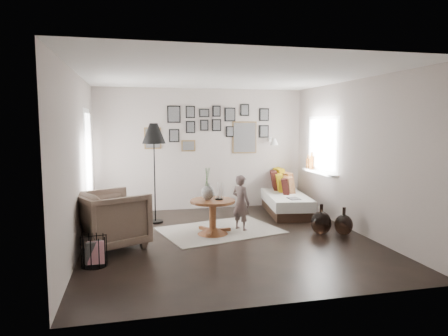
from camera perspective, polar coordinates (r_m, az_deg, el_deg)
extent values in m
plane|color=black|center=(6.56, 0.57, -10.09)|extent=(4.80, 4.80, 0.00)
plane|color=#A49890|center=(8.66, -3.16, 2.69)|extent=(4.50, 0.00, 4.50)
plane|color=#A49890|center=(4.04, 8.62, -1.72)|extent=(4.50, 0.00, 4.50)
plane|color=#A49890|center=(6.19, -20.12, 0.79)|extent=(0.00, 4.80, 4.80)
plane|color=#A49890|center=(7.18, 18.31, 1.59)|extent=(0.00, 4.80, 4.80)
plane|color=white|center=(6.33, 0.59, 13.09)|extent=(4.80, 4.80, 0.00)
plane|color=white|center=(7.40, -18.80, -0.24)|extent=(0.00, 2.14, 2.14)
plane|color=white|center=(7.40, -18.80, -0.24)|extent=(0.00, 1.88, 1.88)
plane|color=white|center=(7.40, -18.80, -0.24)|extent=(0.00, 1.93, 1.93)
plane|color=white|center=(8.21, 13.91, 3.35)|extent=(0.00, 1.30, 1.30)
plane|color=white|center=(8.21, 13.91, 3.35)|extent=(0.00, 1.14, 1.14)
cube|color=white|center=(8.24, 13.43, -0.61)|extent=(0.15, 1.32, 0.04)
cylinder|color=#8C4C14|center=(8.53, 12.41, 0.74)|extent=(0.10, 0.10, 0.28)
cylinder|color=#8C4C14|center=(8.69, 11.93, 0.65)|extent=(0.08, 0.08, 0.22)
cube|color=brown|center=(8.52, -10.15, 4.22)|extent=(0.35, 0.03, 0.45)
cube|color=black|center=(8.50, -10.14, 4.21)|extent=(0.30, 0.01, 0.40)
cube|color=black|center=(8.55, -7.18, 7.63)|extent=(0.28, 0.03, 0.36)
cube|color=black|center=(8.53, -7.16, 7.63)|extent=(0.23, 0.01, 0.31)
cube|color=black|center=(8.55, -7.13, 4.61)|extent=(0.22, 0.03, 0.28)
cube|color=black|center=(8.53, -7.12, 4.61)|extent=(0.17, 0.01, 0.23)
cube|color=black|center=(8.59, -4.84, 7.98)|extent=(0.20, 0.03, 0.26)
cube|color=black|center=(8.57, -4.82, 7.99)|extent=(0.15, 0.01, 0.21)
cube|color=black|center=(8.59, -4.81, 5.85)|extent=(0.20, 0.03, 0.26)
cube|color=black|center=(8.57, -4.80, 5.85)|extent=(0.15, 0.01, 0.21)
cube|color=black|center=(8.64, -2.85, 7.86)|extent=(0.22, 0.03, 0.18)
cube|color=black|center=(8.62, -2.82, 7.86)|extent=(0.17, 0.01, 0.13)
cube|color=black|center=(8.64, -2.84, 6.13)|extent=(0.18, 0.03, 0.24)
cube|color=black|center=(8.62, -2.81, 6.13)|extent=(0.13, 0.01, 0.19)
cube|color=black|center=(8.69, -1.08, 8.12)|extent=(0.18, 0.03, 0.24)
cube|color=black|center=(8.67, -1.05, 8.12)|extent=(0.13, 0.01, 0.19)
cube|color=black|center=(8.69, -1.07, 6.14)|extent=(0.20, 0.03, 0.26)
cube|color=black|center=(8.67, -1.05, 6.14)|extent=(0.15, 0.01, 0.21)
cube|color=black|center=(8.76, 0.86, 7.65)|extent=(0.24, 0.03, 0.30)
cube|color=black|center=(8.74, 0.89, 7.65)|extent=(0.19, 0.01, 0.25)
cube|color=black|center=(8.76, 0.86, 5.23)|extent=(0.18, 0.03, 0.24)
cube|color=black|center=(8.74, 0.89, 5.22)|extent=(0.13, 0.01, 0.19)
cube|color=brown|center=(8.84, 2.94, 4.39)|extent=(0.55, 0.03, 0.70)
cube|color=black|center=(8.83, 2.97, 4.39)|extent=(0.50, 0.01, 0.65)
cube|color=black|center=(8.84, 2.96, 8.28)|extent=(0.20, 0.03, 0.26)
cube|color=black|center=(8.83, 2.99, 8.28)|extent=(0.15, 0.01, 0.21)
cube|color=black|center=(8.97, 5.75, 7.59)|extent=(0.22, 0.03, 0.28)
cube|color=black|center=(8.96, 5.78, 7.59)|extent=(0.17, 0.01, 0.23)
cube|color=black|center=(8.97, 5.72, 5.23)|extent=(0.22, 0.03, 0.28)
cube|color=black|center=(8.96, 5.76, 5.22)|extent=(0.17, 0.01, 0.23)
cube|color=brown|center=(8.59, -5.12, 3.18)|extent=(0.30, 0.03, 0.24)
cube|color=black|center=(8.58, -5.10, 3.17)|extent=(0.25, 0.01, 0.19)
cube|color=white|center=(9.02, 6.64, 4.08)|extent=(0.06, 0.04, 0.10)
cylinder|color=white|center=(8.90, 6.90, 4.17)|extent=(0.02, 0.24, 0.02)
cone|color=white|center=(8.78, 7.19, 3.74)|extent=(0.18, 0.18, 0.14)
cube|color=silver|center=(7.04, -0.57, -8.88)|extent=(2.25, 1.83, 0.01)
cone|color=brown|center=(6.80, -1.62, -9.02)|extent=(0.56, 0.56, 0.11)
cylinder|color=brown|center=(6.74, -1.62, -6.98)|extent=(0.12, 0.12, 0.43)
cylinder|color=brown|center=(6.68, -1.63, -4.74)|extent=(0.75, 0.75, 0.04)
ellipsoid|color=black|center=(6.66, -2.35, -3.56)|extent=(0.22, 0.22, 0.24)
cylinder|color=black|center=(6.64, -2.35, -2.37)|extent=(0.06, 0.06, 0.04)
cylinder|color=black|center=(6.70, -0.71, -4.43)|extent=(0.13, 0.13, 0.02)
cube|color=black|center=(8.45, 8.77, -5.70)|extent=(0.96, 1.79, 0.20)
cube|color=beige|center=(8.41, 8.80, -4.40)|extent=(1.03, 1.85, 0.21)
cube|color=#AB8509|center=(9.01, 7.29, -1.54)|extent=(0.21, 0.50, 0.50)
cube|color=black|center=(8.89, 6.73, -1.81)|extent=(0.30, 0.48, 0.44)
cube|color=brown|center=(8.84, 8.46, -1.94)|extent=(0.26, 0.45, 0.43)
cube|color=#AB8509|center=(8.66, 7.66, -2.16)|extent=(0.28, 0.44, 0.41)
cube|color=brown|center=(8.56, 8.94, -2.40)|extent=(0.21, 0.39, 0.37)
cube|color=black|center=(8.41, 8.71, -2.62)|extent=(0.31, 0.40, 0.36)
cube|color=black|center=(7.87, 9.96, -4.32)|extent=(0.20, 0.27, 0.01)
imported|color=brown|center=(6.26, -15.80, -7.08)|extent=(1.25, 1.24, 0.86)
cube|color=silver|center=(6.30, -15.52, -6.52)|extent=(0.52, 0.53, 0.18)
cylinder|color=black|center=(7.71, -9.76, -7.55)|extent=(0.29, 0.29, 0.03)
cylinder|color=black|center=(7.55, -9.88, -1.55)|extent=(0.02, 0.02, 1.66)
cone|color=black|center=(7.48, -10.00, 4.89)|extent=(0.43, 0.43, 0.37)
cube|color=black|center=(5.61, -18.08, -11.39)|extent=(0.24, 0.19, 0.30)
cube|color=silver|center=(5.59, -17.79, -11.45)|extent=(0.22, 0.08, 0.30)
ellipsoid|color=black|center=(6.95, 13.70, -7.62)|extent=(0.35, 0.35, 0.40)
cylinder|color=black|center=(6.90, 13.76, -5.53)|extent=(0.06, 0.06, 0.12)
ellipsoid|color=black|center=(7.02, 16.71, -7.78)|extent=(0.30, 0.30, 0.35)
cylinder|color=black|center=(6.97, 16.78, -5.89)|extent=(0.06, 0.06, 0.12)
imported|color=brown|center=(6.97, 2.43, -4.97)|extent=(0.40, 0.42, 0.97)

